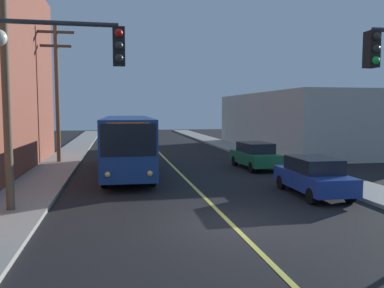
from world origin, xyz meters
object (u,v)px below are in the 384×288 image
city_bus (127,141)px  parked_car_green (255,155)px  traffic_signal_left_corner (42,84)px  parked_car_blue (313,176)px  utility_pole_mid (57,86)px  utility_pole_near (4,50)px

city_bus → parked_car_green: (7.77, 0.12, -0.98)m
traffic_signal_left_corner → parked_car_blue: bearing=24.1°
city_bus → utility_pole_mid: utility_pole_mid is taller
parked_car_green → utility_pole_mid: (-12.22, 4.65, 4.38)m
utility_pole_near → utility_pole_mid: bearing=90.6°
utility_pole_mid → utility_pole_near: bearing=-89.4°
utility_pole_near → parked_car_green: bearing=35.1°
utility_pole_near → utility_pole_mid: 13.13m
parked_car_green → utility_pole_near: utility_pole_near is taller
utility_pole_near → city_bus: bearing=62.8°
utility_pole_mid → city_bus: bearing=-47.0°
parked_car_blue → parked_car_green: (0.22, 7.71, 0.00)m
parked_car_green → utility_pole_mid: 13.79m
utility_pole_near → traffic_signal_left_corner: (1.81, -3.73, -1.34)m
city_bus → traffic_signal_left_corner: 12.59m
traffic_signal_left_corner → utility_pole_near: bearing=115.9°
utility_pole_near → traffic_signal_left_corner: bearing=-64.1°
parked_car_blue → utility_pole_near: utility_pole_near is taller
parked_car_blue → parked_car_green: size_ratio=0.99×
city_bus → utility_pole_mid: bearing=133.0°
utility_pole_near → traffic_signal_left_corner: 4.36m
parked_car_blue → utility_pole_mid: utility_pole_mid is taller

